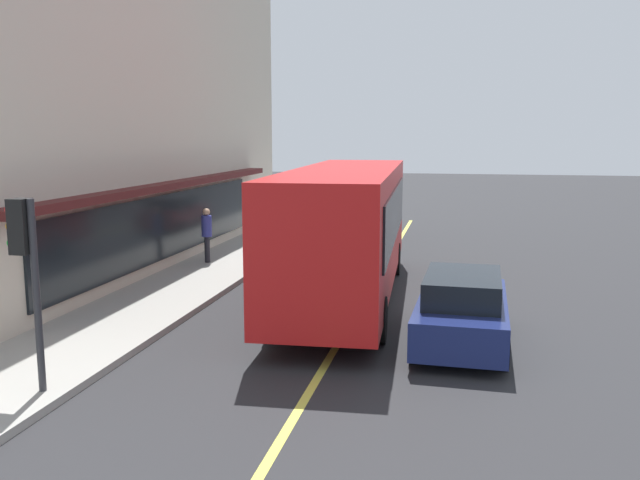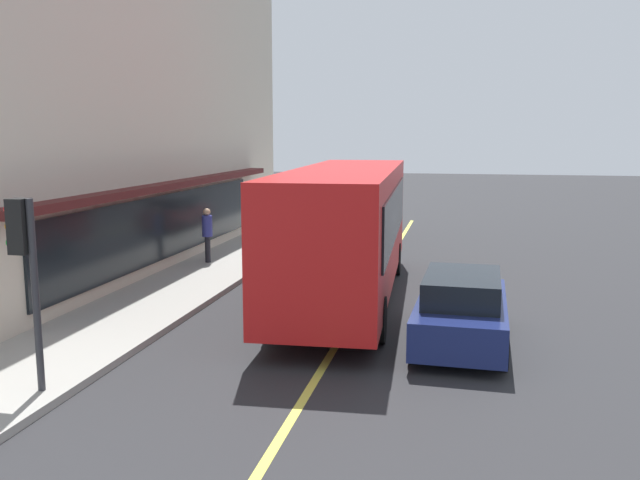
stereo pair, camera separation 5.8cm
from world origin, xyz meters
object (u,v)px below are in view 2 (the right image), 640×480
object	(u,v)px
traffic_light	(24,249)
car_navy	(462,310)
bus	(346,226)
car_maroon	(344,217)
pedestrian_at_corner	(207,230)

from	to	relation	value
traffic_light	car_navy	distance (m)	8.47
bus	car_maroon	size ratio (longest dim) A/B	2.58
bus	traffic_light	world-z (taller)	bus
bus	car_maroon	bearing A→B (deg)	10.24
car_maroon	bus	bearing A→B (deg)	-169.76
car_maroon	pedestrian_at_corner	bearing A→B (deg)	158.94
bus	pedestrian_at_corner	size ratio (longest dim) A/B	6.22
bus	car_navy	world-z (taller)	bus
bus	car_navy	bearing A→B (deg)	-136.93
bus	car_maroon	distance (m)	11.96
bus	traffic_light	distance (m)	8.66
bus	car_navy	xyz separation A→B (m)	(-3.21, -3.01, -1.24)
pedestrian_at_corner	car_maroon	bearing A→B (deg)	-21.06
car_navy	pedestrian_at_corner	distance (m)	10.67
bus	pedestrian_at_corner	bearing A→B (deg)	56.37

